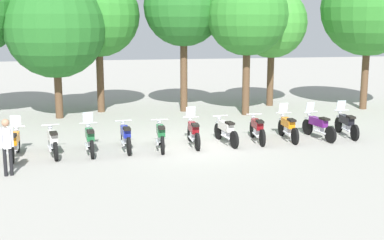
% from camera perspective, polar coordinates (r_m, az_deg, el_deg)
% --- Properties ---
extents(ground_plane, '(80.00, 80.00, 0.00)m').
position_cam_1_polar(ground_plane, '(19.70, 0.24, -2.85)').
color(ground_plane, '#9E9B93').
extents(motorcycle_0, '(0.62, 2.19, 1.37)m').
position_cam_1_polar(motorcycle_0, '(19.04, -18.65, -2.35)').
color(motorcycle_0, black).
rests_on(motorcycle_0, ground_plane).
extents(motorcycle_1, '(0.69, 2.17, 0.99)m').
position_cam_1_polar(motorcycle_1, '(18.98, -14.83, -2.21)').
color(motorcycle_1, black).
rests_on(motorcycle_1, ground_plane).
extents(motorcycle_2, '(0.62, 2.19, 1.37)m').
position_cam_1_polar(motorcycle_2, '(18.99, -10.99, -1.99)').
color(motorcycle_2, black).
rests_on(motorcycle_2, ground_plane).
extents(motorcycle_3, '(0.62, 2.19, 0.99)m').
position_cam_1_polar(motorcycle_3, '(19.23, -7.19, -1.75)').
color(motorcycle_3, black).
rests_on(motorcycle_3, ground_plane).
extents(motorcycle_4, '(0.62, 2.19, 0.99)m').
position_cam_1_polar(motorcycle_4, '(19.28, -3.41, -1.65)').
color(motorcycle_4, black).
rests_on(motorcycle_4, ground_plane).
extents(motorcycle_5, '(0.62, 2.19, 1.37)m').
position_cam_1_polar(motorcycle_5, '(19.75, 0.15, -1.27)').
color(motorcycle_5, black).
rests_on(motorcycle_5, ground_plane).
extents(motorcycle_6, '(0.64, 2.18, 0.99)m').
position_cam_1_polar(motorcycle_6, '(20.08, 3.67, -1.13)').
color(motorcycle_6, black).
rests_on(motorcycle_6, ground_plane).
extents(motorcycle_7, '(0.62, 2.19, 0.99)m').
position_cam_1_polar(motorcycle_7, '(20.51, 7.06, -0.93)').
color(motorcycle_7, black).
rests_on(motorcycle_7, ground_plane).
extents(motorcycle_8, '(0.62, 2.19, 1.37)m').
position_cam_1_polar(motorcycle_8, '(20.98, 10.32, -0.72)').
color(motorcycle_8, black).
rests_on(motorcycle_8, ground_plane).
extents(motorcycle_9, '(0.71, 2.16, 1.37)m').
position_cam_1_polar(motorcycle_9, '(21.44, 13.48, -0.59)').
color(motorcycle_9, black).
rests_on(motorcycle_9, ground_plane).
extents(motorcycle_10, '(0.62, 2.19, 1.37)m').
position_cam_1_polar(motorcycle_10, '(22.13, 16.34, -0.37)').
color(motorcycle_10, black).
rests_on(motorcycle_10, ground_plane).
extents(person_0, '(0.41, 0.29, 1.76)m').
position_cam_1_polar(person_0, '(16.81, -19.39, -2.30)').
color(person_0, black).
rests_on(person_0, ground_plane).
extents(tree_1, '(4.68, 4.68, 6.60)m').
position_cam_1_polar(tree_1, '(25.46, -14.57, 9.65)').
color(tree_1, brown).
rests_on(tree_1, ground_plane).
extents(tree_2, '(4.08, 4.08, 6.85)m').
position_cam_1_polar(tree_2, '(26.73, -10.12, 11.05)').
color(tree_2, brown).
rests_on(tree_2, ground_plane).
extents(tree_3, '(3.96, 3.96, 7.24)m').
position_cam_1_polar(tree_3, '(26.53, -0.91, 12.16)').
color(tree_3, brown).
rests_on(tree_3, ground_plane).
extents(tree_4, '(3.89, 3.89, 6.79)m').
position_cam_1_polar(tree_4, '(25.67, 6.01, 11.21)').
color(tree_4, brown).
rests_on(tree_4, ground_plane).
extents(tree_5, '(3.72, 3.72, 6.30)m').
position_cam_1_polar(tree_5, '(28.56, 8.64, 10.33)').
color(tree_5, brown).
rests_on(tree_5, ground_plane).
extents(tree_6, '(4.86, 4.86, 7.62)m').
position_cam_1_polar(tree_6, '(28.60, 18.61, 11.42)').
color(tree_6, brown).
rests_on(tree_6, ground_plane).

